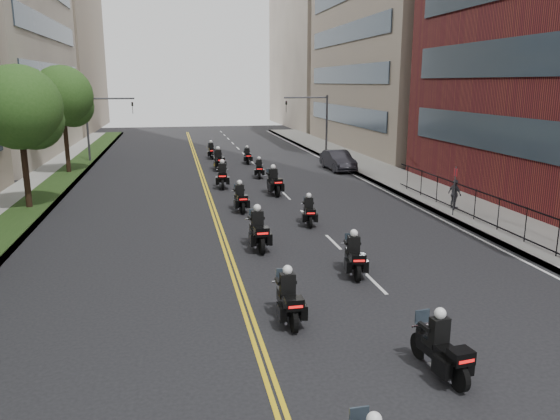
% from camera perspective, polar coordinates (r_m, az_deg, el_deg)
% --- Properties ---
extents(sidewalk_right, '(4.00, 90.00, 0.15)m').
position_cam_1_polar(sidewalk_right, '(35.95, 14.55, 2.09)').
color(sidewalk_right, gray).
rests_on(sidewalk_right, ground).
extents(sidewalk_left, '(4.00, 90.00, 0.15)m').
position_cam_1_polar(sidewalk_left, '(33.59, -25.62, 0.44)').
color(sidewalk_left, gray).
rests_on(sidewalk_left, ground).
extents(grass_strip, '(2.00, 90.00, 0.04)m').
position_cam_1_polar(grass_strip, '(33.38, -24.31, 0.66)').
color(grass_strip, '#1E3613').
rests_on(grass_strip, sidewalk_left).
extents(building_right_far, '(15.00, 28.00, 26.00)m').
position_cam_1_polar(building_right_far, '(88.59, 5.54, 17.21)').
color(building_right_far, gray).
rests_on(building_right_far, ground).
extents(building_left_far, '(16.00, 28.00, 26.00)m').
position_cam_1_polar(building_left_far, '(87.02, -24.40, 16.21)').
color(building_left_far, gray).
rests_on(building_left_far, ground).
extents(iron_fence, '(0.05, 28.00, 1.50)m').
position_cam_1_polar(iron_fence, '(24.39, 25.63, -1.98)').
color(iron_fence, black).
rests_on(iron_fence, sidewalk_right).
extents(traffic_signal_right, '(4.09, 0.20, 5.60)m').
position_cam_1_polar(traffic_signal_right, '(50.57, 3.85, 9.73)').
color(traffic_signal_right, '#3F3F44').
rests_on(traffic_signal_right, ground).
extents(traffic_signal_left, '(4.09, 0.20, 5.60)m').
position_cam_1_polar(traffic_signal_left, '(49.26, -18.42, 9.01)').
color(traffic_signal_left, '#3F3F44').
rests_on(traffic_signal_left, ground).
extents(motorcycle_1, '(0.68, 2.23, 1.65)m').
position_cam_1_polar(motorcycle_1, '(13.68, 16.50, -13.83)').
color(motorcycle_1, black).
rests_on(motorcycle_1, ground).
extents(motorcycle_2, '(0.52, 2.25, 1.66)m').
position_cam_1_polar(motorcycle_2, '(15.85, 0.89, -9.38)').
color(motorcycle_2, black).
rests_on(motorcycle_2, ground).
extents(motorcycle_3, '(0.67, 2.23, 1.65)m').
position_cam_1_polar(motorcycle_3, '(19.72, 7.73, -4.91)').
color(motorcycle_3, black).
rests_on(motorcycle_3, ground).
extents(motorcycle_4, '(0.59, 2.52, 1.86)m').
position_cam_1_polar(motorcycle_4, '(22.55, -2.31, -2.26)').
color(motorcycle_4, black).
rests_on(motorcycle_4, ground).
extents(motorcycle_5, '(0.64, 2.10, 1.55)m').
position_cam_1_polar(motorcycle_5, '(26.38, 3.04, -0.25)').
color(motorcycle_5, black).
rests_on(motorcycle_5, ground).
extents(motorcycle_6, '(0.56, 2.27, 1.67)m').
position_cam_1_polar(motorcycle_6, '(29.20, -4.18, 1.15)').
color(motorcycle_6, black).
rests_on(motorcycle_6, ground).
extents(motorcycle_7, '(0.67, 2.52, 1.86)m').
position_cam_1_polar(motorcycle_7, '(33.43, -0.65, 2.86)').
color(motorcycle_7, black).
rests_on(motorcycle_7, ground).
extents(motorcycle_8, '(0.68, 2.52, 1.86)m').
position_cam_1_polar(motorcycle_8, '(35.87, -6.03, 3.50)').
color(motorcycle_8, black).
rests_on(motorcycle_8, ground).
extents(motorcycle_9, '(0.60, 2.07, 1.53)m').
position_cam_1_polar(motorcycle_9, '(39.51, -2.20, 4.26)').
color(motorcycle_9, black).
rests_on(motorcycle_9, ground).
extents(motorcycle_10, '(0.74, 2.55, 1.89)m').
position_cam_1_polar(motorcycle_10, '(43.03, -6.44, 5.12)').
color(motorcycle_10, black).
rests_on(motorcycle_10, ground).
extents(motorcycle_11, '(0.47, 2.07, 1.53)m').
position_cam_1_polar(motorcycle_11, '(46.46, -3.44, 5.60)').
color(motorcycle_11, black).
rests_on(motorcycle_11, ground).
extents(motorcycle_12, '(0.52, 2.24, 1.65)m').
position_cam_1_polar(motorcycle_12, '(49.88, -7.19, 6.10)').
color(motorcycle_12, black).
rests_on(motorcycle_12, ground).
extents(parked_sedan, '(1.80, 4.73, 1.54)m').
position_cam_1_polar(parked_sedan, '(43.13, 6.08, 5.18)').
color(parked_sedan, black).
rests_on(parked_sedan, ground).
extents(pedestrian_c, '(0.59, 0.98, 1.57)m').
position_cam_1_polar(pedestrian_c, '(30.53, 17.79, 1.60)').
color(pedestrian_c, '#3F3E46').
rests_on(pedestrian_c, sidewalk_right).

